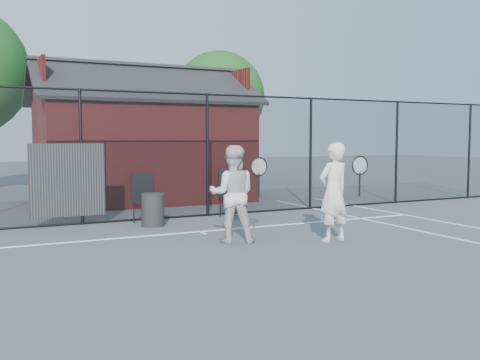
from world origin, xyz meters
name	(u,v)px	position (x,y,z in m)	size (l,w,h in m)	color
ground	(272,262)	(0.00, 0.00, 0.00)	(80.00, 80.00, 0.00)	#4F535A
court_lines	(321,283)	(0.00, -1.32, 0.01)	(11.02, 18.00, 0.01)	white
fence	(156,158)	(-0.30, 5.00, 1.45)	(22.04, 3.00, 3.00)	black
clubhouse	(142,148)	(0.50, 9.00, 1.61)	(6.50, 4.36, 4.19)	maroon
tree_right	(219,97)	(5.50, 14.50, 3.71)	(3.97, 3.97, 5.70)	#332614
player_front	(334,192)	(1.88, 1.01, 0.92)	(0.85, 0.65, 1.84)	white
player_back	(233,194)	(0.15, 1.73, 0.89)	(1.07, 0.98, 1.79)	silver
chair_left	(147,199)	(-0.66, 4.54, 0.54)	(0.52, 0.54, 1.09)	black
chair_right	(233,194)	(1.48, 4.53, 0.57)	(0.55, 0.57, 1.14)	black
waste_bin	(153,210)	(-0.66, 4.10, 0.36)	(0.49, 0.49, 0.72)	#242424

